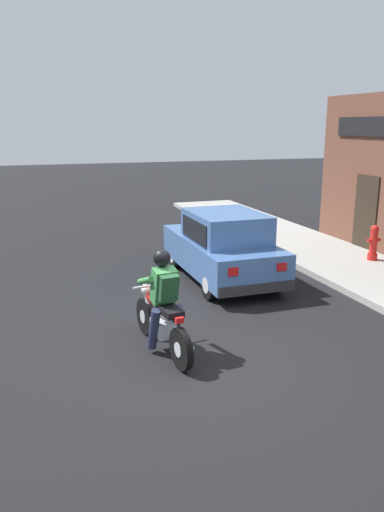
% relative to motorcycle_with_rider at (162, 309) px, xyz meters
% --- Properties ---
extents(ground_plane, '(80.00, 80.00, 0.00)m').
position_rel_motorcycle_with_rider_xyz_m(ground_plane, '(0.56, -0.36, -0.68)').
color(ground_plane, black).
extents(sidewalk_curb, '(2.60, 22.00, 0.14)m').
position_rel_motorcycle_with_rider_xyz_m(sidewalk_curb, '(5.56, 2.64, -0.61)').
color(sidewalk_curb, '#9E9B93').
rests_on(sidewalk_curb, ground).
extents(motorcycle_with_rider, '(0.63, 2.02, 1.62)m').
position_rel_motorcycle_with_rider_xyz_m(motorcycle_with_rider, '(0.00, 0.00, 0.00)').
color(motorcycle_with_rider, black).
rests_on(motorcycle_with_rider, ground).
extents(car_hatchback, '(1.64, 3.78, 1.57)m').
position_rel_motorcycle_with_rider_xyz_m(car_hatchback, '(2.24, 3.11, 0.09)').
color(car_hatchback, black).
rests_on(car_hatchback, ground).
extents(fire_hydrant, '(0.36, 0.24, 0.88)m').
position_rel_motorcycle_with_rider_xyz_m(fire_hydrant, '(6.24, 3.03, -0.11)').
color(fire_hydrant, red).
rests_on(fire_hydrant, sidewalk_curb).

